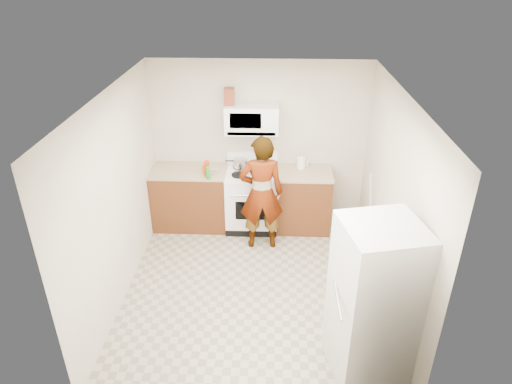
# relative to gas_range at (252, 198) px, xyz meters

# --- Properties ---
(floor) EXTENTS (3.60, 3.60, 0.00)m
(floor) POSITION_rel_gas_range_xyz_m (0.10, -1.48, -0.49)
(floor) COLOR gray
(floor) RESTS_ON ground
(back_wall) EXTENTS (3.20, 0.02, 2.50)m
(back_wall) POSITION_rel_gas_range_xyz_m (0.10, 0.31, 0.76)
(back_wall) COLOR beige
(back_wall) RESTS_ON floor
(right_wall) EXTENTS (0.02, 3.60, 2.50)m
(right_wall) POSITION_rel_gas_range_xyz_m (1.69, -1.48, 0.76)
(right_wall) COLOR beige
(right_wall) RESTS_ON floor
(cabinet_left) EXTENTS (1.12, 0.62, 0.90)m
(cabinet_left) POSITION_rel_gas_range_xyz_m (-0.94, 0.01, -0.04)
(cabinet_left) COLOR #5B2F15
(cabinet_left) RESTS_ON floor
(counter_left) EXTENTS (1.14, 0.64, 0.03)m
(counter_left) POSITION_rel_gas_range_xyz_m (-0.94, 0.01, 0.43)
(counter_left) COLOR tan
(counter_left) RESTS_ON cabinet_left
(cabinet_right) EXTENTS (0.80, 0.62, 0.90)m
(cabinet_right) POSITION_rel_gas_range_xyz_m (0.78, 0.01, -0.04)
(cabinet_right) COLOR #5B2F15
(cabinet_right) RESTS_ON floor
(counter_right) EXTENTS (0.82, 0.64, 0.03)m
(counter_right) POSITION_rel_gas_range_xyz_m (0.78, 0.01, 0.43)
(counter_right) COLOR tan
(counter_right) RESTS_ON cabinet_right
(gas_range) EXTENTS (0.76, 0.65, 1.13)m
(gas_range) POSITION_rel_gas_range_xyz_m (0.00, 0.00, 0.00)
(gas_range) COLOR white
(gas_range) RESTS_ON floor
(microwave) EXTENTS (0.76, 0.38, 0.40)m
(microwave) POSITION_rel_gas_range_xyz_m (0.00, 0.13, 1.21)
(microwave) COLOR white
(microwave) RESTS_ON back_wall
(person) EXTENTS (0.65, 0.46, 1.69)m
(person) POSITION_rel_gas_range_xyz_m (0.16, -0.53, 0.36)
(person) COLOR tan
(person) RESTS_ON floor
(fridge) EXTENTS (0.83, 0.83, 1.70)m
(fridge) POSITION_rel_gas_range_xyz_m (1.29, -2.69, 0.36)
(fridge) COLOR silver
(fridge) RESTS_ON floor
(kettle) EXTENTS (0.17, 0.17, 0.16)m
(kettle) POSITION_rel_gas_range_xyz_m (0.73, 0.15, 0.53)
(kettle) COLOR white
(kettle) RESTS_ON counter_right
(jug) EXTENTS (0.14, 0.14, 0.24)m
(jug) POSITION_rel_gas_range_xyz_m (-0.31, 0.12, 1.53)
(jug) COLOR maroon
(jug) RESTS_ON microwave
(saucepan) EXTENTS (0.27, 0.27, 0.11)m
(saucepan) POSITION_rel_gas_range_xyz_m (-0.17, 0.11, 0.53)
(saucepan) COLOR silver
(saucepan) RESTS_ON gas_range
(tray) EXTENTS (0.26, 0.18, 0.05)m
(tray) POSITION_rel_gas_range_xyz_m (0.07, -0.08, 0.47)
(tray) COLOR white
(tray) RESTS_ON gas_range
(bottle_spray) EXTENTS (0.07, 0.07, 0.23)m
(bottle_spray) POSITION_rel_gas_range_xyz_m (-0.63, -0.18, 0.57)
(bottle_spray) COLOR red
(bottle_spray) RESTS_ON counter_left
(bottle_hot_sauce) EXTENTS (0.05, 0.05, 0.14)m
(bottle_hot_sauce) POSITION_rel_gas_range_xyz_m (-0.69, -0.12, 0.52)
(bottle_hot_sauce) COLOR #D66017
(bottle_hot_sauce) RESTS_ON counter_left
(bottle_green_cap) EXTENTS (0.08, 0.08, 0.19)m
(bottle_green_cap) POSITION_rel_gas_range_xyz_m (-0.60, -0.29, 0.54)
(bottle_green_cap) COLOR #19891C
(bottle_green_cap) RESTS_ON counter_left
(pot_lid) EXTENTS (0.25, 0.25, 0.01)m
(pot_lid) POSITION_rel_gas_range_xyz_m (-0.55, -0.07, 0.46)
(pot_lid) COLOR white
(pot_lid) RESTS_ON counter_left
(broom) EXTENTS (0.21, 0.20, 1.24)m
(broom) POSITION_rel_gas_range_xyz_m (1.67, -0.61, 0.14)
(broom) COLOR silver
(broom) RESTS_ON floor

